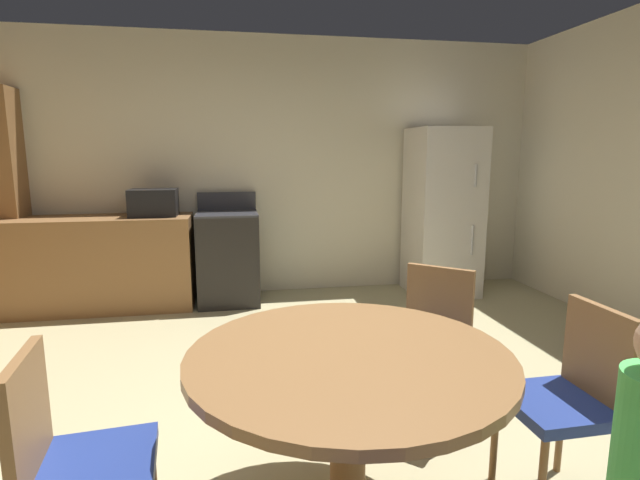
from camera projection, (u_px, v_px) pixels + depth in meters
name	position (u px, v px, depth m)	size (l,w,h in m)	color
ground_plane	(313.00, 438.00, 2.59)	(14.00, 14.00, 0.00)	tan
wall_back	(268.00, 167.00, 5.21)	(6.17, 0.12, 2.70)	beige
kitchen_counter	(86.00, 264.00, 4.67)	(2.00, 0.60, 0.90)	olive
oven_range	(228.00, 257.00, 4.91)	(0.60, 0.60, 1.10)	black
refrigerator	(443.00, 212.00, 5.18)	(0.68, 0.68, 1.76)	silver
microwave	(154.00, 203.00, 4.68)	(0.44, 0.32, 0.26)	black
dining_table	(349.00, 390.00, 1.85)	(1.23, 1.23, 0.76)	olive
chair_northeast	(431.00, 336.00, 2.69)	(0.56, 0.56, 0.87)	olive
chair_west	(70.00, 458.00, 1.61)	(0.44, 0.44, 0.87)	olive
chair_east	(572.00, 392.00, 2.05)	(0.41, 0.41, 0.87)	olive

